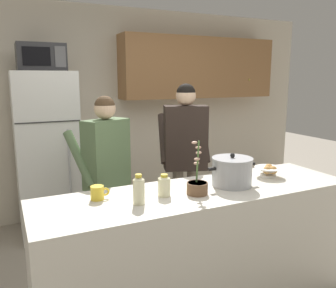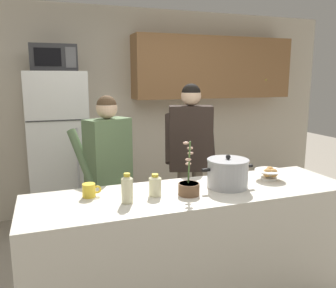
# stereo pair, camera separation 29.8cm
# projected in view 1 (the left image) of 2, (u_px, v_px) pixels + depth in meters

# --- Properties ---
(back_wall_unit) EXTENTS (6.00, 0.48, 2.60)m
(back_wall_unit) POSITION_uv_depth(u_px,v_px,m) (132.00, 100.00, 4.56)
(back_wall_unit) COLOR beige
(back_wall_unit) RESTS_ON ground
(kitchen_island) EXTENTS (2.40, 0.68, 0.92)m
(kitchen_island) POSITION_uv_depth(u_px,v_px,m) (199.00, 248.00, 2.63)
(kitchen_island) COLOR silver
(kitchen_island) RESTS_ON ground
(refrigerator) EXTENTS (0.64, 0.68, 1.80)m
(refrigerator) POSITION_uv_depth(u_px,v_px,m) (47.00, 154.00, 3.82)
(refrigerator) COLOR white
(refrigerator) RESTS_ON ground
(microwave) EXTENTS (0.48, 0.37, 0.28)m
(microwave) POSITION_uv_depth(u_px,v_px,m) (41.00, 57.00, 3.61)
(microwave) COLOR #2D2D30
(microwave) RESTS_ON refrigerator
(person_near_pot) EXTENTS (0.59, 0.56, 1.58)m
(person_near_pot) POSITION_uv_depth(u_px,v_px,m) (106.00, 164.00, 3.06)
(person_near_pot) COLOR #33384C
(person_near_pot) RESTS_ON ground
(person_by_sink) EXTENTS (0.60, 0.54, 1.68)m
(person_by_sink) POSITION_uv_depth(u_px,v_px,m) (185.00, 146.00, 3.50)
(person_by_sink) COLOR #726656
(person_by_sink) RESTS_ON ground
(cooking_pot) EXTENTS (0.42, 0.31, 0.25)m
(cooking_pot) POSITION_uv_depth(u_px,v_px,m) (232.00, 172.00, 2.64)
(cooking_pot) COLOR #ADAFB5
(cooking_pot) RESTS_ON kitchen_island
(coffee_mug) EXTENTS (0.13, 0.09, 0.10)m
(coffee_mug) POSITION_uv_depth(u_px,v_px,m) (98.00, 193.00, 2.34)
(coffee_mug) COLOR yellow
(coffee_mug) RESTS_ON kitchen_island
(bread_bowl) EXTENTS (0.23, 0.23, 0.10)m
(bread_bowl) POSITION_uv_depth(u_px,v_px,m) (269.00, 171.00, 2.88)
(bread_bowl) COLOR white
(bread_bowl) RESTS_ON kitchen_island
(bottle_near_edge) EXTENTS (0.08, 0.08, 0.20)m
(bottle_near_edge) POSITION_uv_depth(u_px,v_px,m) (139.00, 190.00, 2.25)
(bottle_near_edge) COLOR beige
(bottle_near_edge) RESTS_ON kitchen_island
(bottle_mid_counter) EXTENTS (0.09, 0.09, 0.16)m
(bottle_mid_counter) POSITION_uv_depth(u_px,v_px,m) (164.00, 185.00, 2.40)
(bottle_mid_counter) COLOR beige
(bottle_mid_counter) RESTS_ON kitchen_island
(potted_orchid) EXTENTS (0.15, 0.15, 0.39)m
(potted_orchid) POSITION_uv_depth(u_px,v_px,m) (197.00, 185.00, 2.45)
(potted_orchid) COLOR brown
(potted_orchid) RESTS_ON kitchen_island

